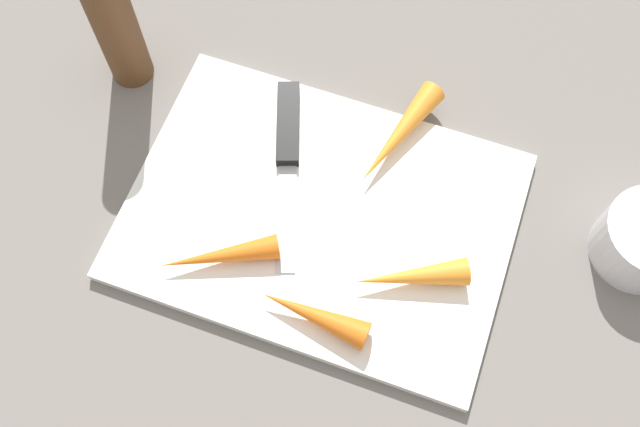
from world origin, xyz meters
The scene contains 8 objects.
ground_plane centered at (0.00, 0.00, 0.00)m, with size 1.40×1.40×0.00m, color slate.
cutting_board centered at (0.00, 0.00, 0.01)m, with size 0.36×0.26×0.01m, color white.
knife centered at (0.06, -0.07, 0.02)m, with size 0.09×0.20×0.01m.
carrot_long centered at (0.07, 0.08, 0.02)m, with size 0.02×0.02×0.11m, color orange.
carrot_longest centered at (-0.05, -0.10, 0.03)m, with size 0.03×0.03×0.12m, color orange.
carrot_short centered at (-0.10, 0.04, 0.02)m, with size 0.03×0.03×0.10m, color orange.
carrot_shortest centered at (-0.03, 0.10, 0.03)m, with size 0.03×0.03×0.10m, color orange.
pepper_grinder centered at (0.24, -0.09, 0.09)m, with size 0.04×0.04×0.17m, color brown.
Camera 1 is at (-0.10, 0.27, 0.66)m, focal length 41.83 mm.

